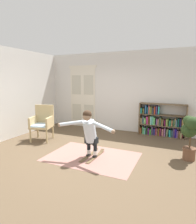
{
  "coord_description": "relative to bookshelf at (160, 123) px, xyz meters",
  "views": [
    {
      "loc": [
        2.08,
        -4.16,
        1.89
      ],
      "look_at": [
        0.06,
        0.34,
        1.05
      ],
      "focal_mm": 30.32,
      "sensor_mm": 36.0,
      "label": 1
    }
  ],
  "objects": [
    {
      "name": "ground_plane",
      "position": [
        -1.45,
        -2.39,
        -0.47
      ],
      "size": [
        7.2,
        7.2,
        0.0
      ],
      "primitive_type": "plane",
      "color": "brown"
    },
    {
      "name": "rug",
      "position": [
        -1.33,
        -2.55,
        -0.46
      ],
      "size": [
        2.2,
        1.51,
        0.01
      ],
      "primitive_type": "cube",
      "color": "#98685D",
      "rests_on": "ground"
    },
    {
      "name": "double_door",
      "position": [
        -3.05,
        0.15,
        0.76
      ],
      "size": [
        1.22,
        0.05,
        2.45
      ],
      "color": "silver",
      "rests_on": "ground"
    },
    {
      "name": "skis_pair",
      "position": [
        -1.32,
        -2.52,
        -0.44
      ],
      "size": [
        0.3,
        0.87,
        0.07
      ],
      "color": "brown",
      "rests_on": "rug"
    },
    {
      "name": "potted_plant",
      "position": [
        0.85,
        -1.74,
        0.21
      ],
      "size": [
        0.39,
        0.5,
        1.07
      ],
      "color": "brown",
      "rests_on": "ground"
    },
    {
      "name": "person_skier",
      "position": [
        -1.33,
        -2.68,
        0.24
      ],
      "size": [
        1.48,
        0.54,
        1.13
      ],
      "color": "white",
      "rests_on": "skis_pair"
    },
    {
      "name": "wicker_chair",
      "position": [
        -3.35,
        -1.96,
        0.12
      ],
      "size": [
        0.75,
        0.75,
        1.1
      ],
      "color": "tan",
      "rests_on": "ground"
    },
    {
      "name": "side_wall_left",
      "position": [
        -4.45,
        -1.99,
        0.98
      ],
      "size": [
        0.1,
        6.0,
        2.9
      ],
      "primitive_type": "cube",
      "color": "silver",
      "rests_on": "ground"
    },
    {
      "name": "back_wall",
      "position": [
        -1.45,
        0.21,
        0.98
      ],
      "size": [
        6.0,
        0.1,
        2.9
      ],
      "primitive_type": "cube",
      "color": "silver",
      "rests_on": "ground"
    },
    {
      "name": "bookshelf",
      "position": [
        0.0,
        0.0,
        0.0
      ],
      "size": [
        1.52,
        0.3,
        1.11
      ],
      "color": "brown",
      "rests_on": "ground"
    }
  ]
}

